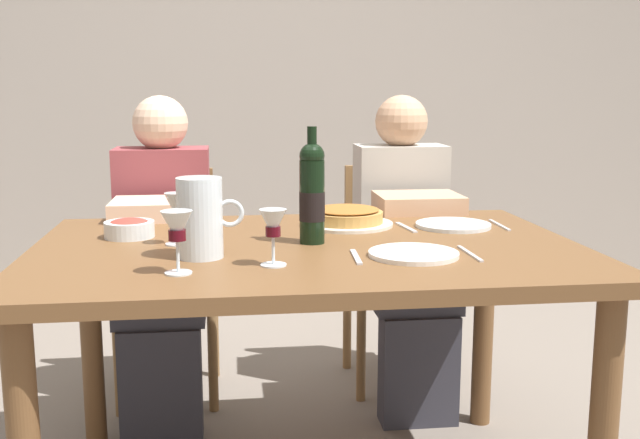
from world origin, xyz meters
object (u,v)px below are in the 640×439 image
dining_table (308,277)px  wine_glass_right_diner (177,229)px  dinner_plate_right_setting (414,254)px  chair_left (168,266)px  water_pitcher (200,223)px  wine_glass_centre (273,226)px  dinner_plate_left_setting (453,225)px  wine_glass_left_diner (176,208)px  wine_bottle (312,193)px  diner_right (406,242)px  diner_left (162,249)px  chair_right (392,259)px  baked_tart (347,217)px  salad_bowl (129,228)px

dining_table → wine_glass_right_diner: wine_glass_right_diner is taller
dinner_plate_right_setting → chair_left: size_ratio=0.27×
dining_table → water_pitcher: 0.36m
wine_glass_centre → dinner_plate_left_setting: wine_glass_centre is taller
wine_glass_left_diner → wine_bottle: bearing=-3.8°
wine_glass_right_diner → diner_right: bearing=50.7°
water_pitcher → diner_left: diner_left is taller
wine_glass_centre → diner_right: size_ratio=0.12×
dining_table → diner_left: diner_left is taller
dining_table → chair_right: chair_right is taller
dining_table → diner_right: bearing=56.3°
wine_glass_centre → chair_left: bearing=106.7°
dinner_plate_left_setting → wine_glass_left_diner: bearing=-169.3°
wine_bottle → dinner_plate_right_setting: bearing=-39.7°
wine_bottle → diner_right: (0.43, 0.65, -0.28)m
water_pitcher → dinner_plate_right_setting: 0.55m
wine_bottle → baked_tart: 0.31m
dining_table → wine_glass_left_diner: size_ratio=10.39×
dining_table → wine_glass_centre: (-0.11, -0.23, 0.19)m
wine_glass_centre → diner_right: 1.09m
water_pitcher → wine_bottle: bearing=25.2°
water_pitcher → diner_left: (-0.16, 0.78, -0.23)m
salad_bowl → dinner_plate_left_setting: 0.98m
wine_bottle → wine_glass_right_diner: size_ratio=2.18×
dinner_plate_left_setting → wine_glass_centre: bearing=-143.4°
wine_bottle → wine_glass_left_diner: 0.38m
salad_bowl → wine_glass_right_diner: 0.49m
water_pitcher → wine_glass_left_diner: (-0.07, 0.17, 0.01)m
dining_table → dinner_plate_right_setting: size_ratio=6.44×
diner_right → chair_left: bearing=-13.2°
diner_left → wine_glass_left_diner: bearing=98.9°
chair_left → dining_table: bearing=117.0°
chair_left → chair_right: size_ratio=1.00×
wine_glass_right_diner → dinner_plate_right_setting: size_ratio=0.64×
chair_left → diner_left: size_ratio=0.75×
baked_tart → wine_glass_centre: size_ratio=2.10×
wine_glass_right_diner → diner_right: 1.26m
chair_right → water_pitcher: bearing=54.9°
wine_bottle → wine_glass_right_diner: wine_bottle is taller
dinner_plate_right_setting → chair_left: 1.31m
wine_glass_right_diner → dinner_plate_left_setting: 0.95m
diner_left → diner_right: (0.90, 0.02, 0.00)m
dining_table → wine_glass_left_diner: bearing=172.8°
salad_bowl → baked_tart: bearing=9.0°
baked_tart → water_pitcher: bearing=-138.3°
salad_bowl → wine_glass_right_diner: bearing=-70.1°
dinner_plate_left_setting → diner_right: size_ratio=0.20×
wine_bottle → baked_tart: wine_bottle is taller
dinner_plate_left_setting → dinner_plate_right_setting: size_ratio=1.00×
wine_glass_centre → diner_left: 0.98m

